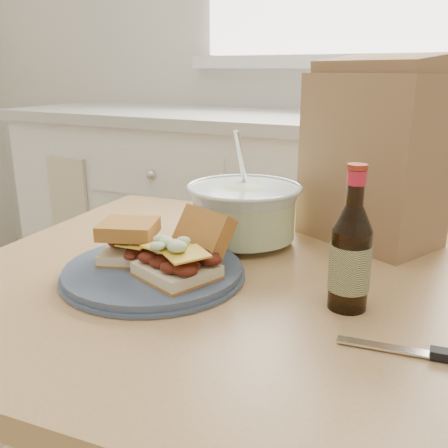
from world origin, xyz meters
The scene contains 9 objects.
cabinet_run centered at (0.00, 1.70, 0.47)m, with size 2.50×0.64×0.94m.
dining_table centered at (0.08, 0.76, 0.63)m, with size 0.98×0.98×0.74m.
plate centered at (0.01, 0.69, 0.75)m, with size 0.31×0.31×0.02m, color #3F4D66.
sandwich_left centered at (-0.05, 0.70, 0.80)m, with size 0.12×0.12×0.07m.
sandwich_right centered at (0.07, 0.70, 0.79)m, with size 0.15×0.20×0.10m.
coleslaw_bowl centered at (0.07, 0.93, 0.80)m, with size 0.24×0.24×0.24m.
beer_bottle centered at (0.34, 0.74, 0.82)m, with size 0.06×0.06×0.22m.
knife centered at (0.48, 0.65, 0.75)m, with size 0.19×0.05×0.01m.
paper_bag centered at (0.29, 1.08, 0.91)m, with size 0.26×0.17×0.34m, color #966948.
Camera 1 is at (0.50, 0.04, 1.09)m, focal length 40.00 mm.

